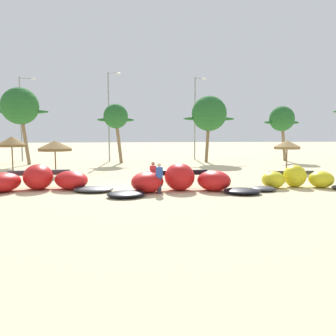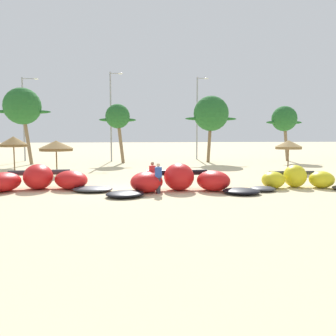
# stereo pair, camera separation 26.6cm
# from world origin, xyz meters

# --- Properties ---
(ground_plane) EXTENTS (260.00, 260.00, 0.00)m
(ground_plane) POSITION_xyz_m (0.00, 0.00, 0.00)
(ground_plane) COLOR beige
(kite_left) EXTENTS (8.53, 4.47, 1.45)m
(kite_left) POSITION_xyz_m (-4.64, 0.22, 0.55)
(kite_left) COLOR #333338
(kite_left) RESTS_ON ground
(kite_left_of_center) EXTENTS (8.54, 3.90, 1.53)m
(kite_left_of_center) POSITION_xyz_m (3.26, -1.25, 0.59)
(kite_left_of_center) COLOR black
(kite_left_of_center) RESTS_ON ground
(kite_center) EXTENTS (6.58, 3.19, 1.33)m
(kite_center) POSITION_xyz_m (10.28, -0.90, 0.51)
(kite_center) COLOR #333338
(kite_center) RESTS_ON ground
(beach_umbrella_near_van) EXTENTS (2.21, 2.21, 3.01)m
(beach_umbrella_near_van) POSITION_xyz_m (-8.69, 9.80, 2.57)
(beach_umbrella_near_van) COLOR brown
(beach_umbrella_near_van) RESTS_ON ground
(beach_umbrella_middle) EXTENTS (2.64, 2.64, 2.68)m
(beach_umbrella_middle) POSITION_xyz_m (-4.98, 7.89, 2.28)
(beach_umbrella_middle) COLOR brown
(beach_umbrella_middle) RESTS_ON ground
(beach_umbrella_near_palms) EXTENTS (2.22, 2.22, 2.68)m
(beach_umbrella_near_palms) POSITION_xyz_m (13.81, 7.30, 2.31)
(beach_umbrella_near_palms) COLOR brown
(beach_umbrella_near_palms) RESTS_ON ground
(person_near_kites) EXTENTS (0.36, 0.24, 1.62)m
(person_near_kites) POSITION_xyz_m (1.99, -1.70, 0.82)
(person_near_kites) COLOR #383842
(person_near_kites) RESTS_ON ground
(person_by_umbrellas) EXTENTS (0.36, 0.24, 1.62)m
(person_by_umbrellas) POSITION_xyz_m (1.76, -0.75, 0.82)
(person_by_umbrellas) COLOR #383842
(person_by_umbrellas) RESTS_ON ground
(palm_left) EXTENTS (5.73, 3.82, 8.02)m
(palm_left) POSITION_xyz_m (-10.17, 18.25, 6.06)
(palm_left) COLOR #7F6647
(palm_left) RESTS_ON ground
(palm_left_of_gap) EXTENTS (4.03, 2.69, 6.53)m
(palm_left_of_gap) POSITION_xyz_m (-0.35, 18.97, 5.08)
(palm_left_of_gap) COLOR #7F6647
(palm_left_of_gap) RESTS_ON ground
(palm_center_left) EXTENTS (5.98, 3.99, 7.56)m
(palm_center_left) POSITION_xyz_m (10.17, 18.81, 5.52)
(palm_center_left) COLOR brown
(palm_center_left) RESTS_ON ground
(palm_center_right) EXTENTS (4.47, 2.98, 6.55)m
(palm_center_right) POSITION_xyz_m (19.29, 19.42, 4.99)
(palm_center_right) COLOR #7F6647
(palm_center_right) RESTS_ON ground
(lamppost_west_center) EXTENTS (1.99, 0.24, 9.90)m
(lamppost_west_center) POSITION_xyz_m (-11.36, 23.52, 5.52)
(lamppost_west_center) COLOR gray
(lamppost_west_center) RESTS_ON ground
(lamppost_east_center) EXTENTS (1.56, 0.24, 10.43)m
(lamppost_east_center) POSITION_xyz_m (-1.08, 21.70, 5.74)
(lamppost_east_center) COLOR gray
(lamppost_east_center) RESTS_ON ground
(lamppost_east) EXTENTS (1.54, 0.24, 10.45)m
(lamppost_east) POSITION_xyz_m (9.77, 23.95, 5.75)
(lamppost_east) COLOR gray
(lamppost_east) RESTS_ON ground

